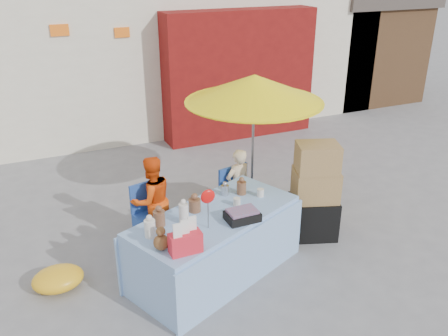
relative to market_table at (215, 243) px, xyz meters
name	(u,v)px	position (x,y,z in m)	size (l,w,h in m)	color
ground	(226,261)	(0.23, 0.17, -0.42)	(80.00, 80.00, 0.00)	slate
market_table	(215,243)	(0.00, 0.00, 0.00)	(2.33, 1.74, 1.28)	#87A5D8
chair_left	(156,228)	(-0.46, 0.88, -0.16)	(0.57, 0.56, 0.85)	#22469C
chair_right	(242,209)	(0.79, 0.88, -0.16)	(0.57, 0.56, 0.85)	#22469C
vendor_orange	(152,200)	(-0.46, 1.01, 0.19)	(0.59, 0.46, 1.21)	#F04B0C
vendor_beige	(238,186)	(0.79, 1.01, 0.14)	(0.41, 0.27, 1.12)	beige
umbrella	(254,89)	(1.09, 1.16, 1.47)	(1.90, 1.90, 2.09)	gray
box_stack	(315,194)	(1.56, 0.25, 0.21)	(0.74, 0.67, 1.35)	black
tarp_bundle	(58,279)	(-1.77, 0.46, -0.29)	(0.58, 0.47, 0.26)	gold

